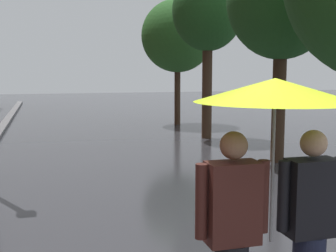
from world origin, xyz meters
The scene contains 3 objects.
street_tree_2 centered at (3.27, 10.24, 3.93)m, with size 2.21×2.21×5.23m.
street_tree_3 centered at (3.43, 13.90, 3.48)m, with size 2.84×2.84×4.92m.
couple_under_umbrella centered at (-0.03, 0.28, 1.44)m, with size 1.26×1.23×2.08m.
Camera 1 is at (-1.71, -2.63, 2.13)m, focal length 46.50 mm.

